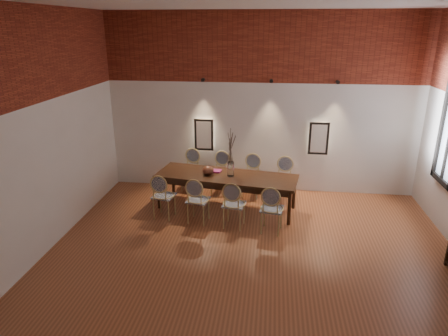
# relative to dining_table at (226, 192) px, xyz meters

# --- Properties ---
(floor) EXTENTS (7.00, 7.00, 0.02)m
(floor) POSITION_rel_dining_table_xyz_m (0.64, -2.31, -0.39)
(floor) COLOR #9B5531
(floor) RESTS_ON ground
(wall_back) EXTENTS (7.00, 0.10, 4.00)m
(wall_back) POSITION_rel_dining_table_xyz_m (0.64, 1.24, 1.62)
(wall_back) COLOR silver
(wall_back) RESTS_ON ground
(wall_front) EXTENTS (7.00, 0.10, 4.00)m
(wall_front) POSITION_rel_dining_table_xyz_m (0.64, -5.86, 1.62)
(wall_front) COLOR silver
(wall_front) RESTS_ON ground
(wall_left) EXTENTS (0.10, 7.00, 4.00)m
(wall_left) POSITION_rel_dining_table_xyz_m (-2.91, -2.31, 1.62)
(wall_left) COLOR silver
(wall_left) RESTS_ON ground
(brick_band_back) EXTENTS (7.00, 0.02, 1.50)m
(brick_band_back) POSITION_rel_dining_table_xyz_m (0.64, 1.17, 2.88)
(brick_band_back) COLOR maroon
(brick_band_back) RESTS_ON ground
(brick_band_front) EXTENTS (7.00, 0.02, 1.50)m
(brick_band_front) POSITION_rel_dining_table_xyz_m (0.64, -5.79, 2.88)
(brick_band_front) COLOR maroon
(brick_band_front) RESTS_ON ground
(brick_band_left) EXTENTS (0.02, 7.00, 1.50)m
(brick_band_left) POSITION_rel_dining_table_xyz_m (-2.84, -2.31, 2.88)
(brick_band_left) COLOR maroon
(brick_band_left) RESTS_ON ground
(niche_left) EXTENTS (0.36, 0.06, 0.66)m
(niche_left) POSITION_rel_dining_table_xyz_m (-0.66, 1.14, 0.93)
(niche_left) COLOR #FFEAC6
(niche_left) RESTS_ON wall_back
(niche_right) EXTENTS (0.36, 0.06, 0.66)m
(niche_right) POSITION_rel_dining_table_xyz_m (1.94, 1.14, 0.93)
(niche_right) COLOR #FFEAC6
(niche_right) RESTS_ON wall_back
(spot_fixture_left) EXTENTS (0.08, 0.10, 0.08)m
(spot_fixture_left) POSITION_rel_dining_table_xyz_m (-0.66, 1.11, 2.17)
(spot_fixture_left) COLOR black
(spot_fixture_left) RESTS_ON wall_back
(spot_fixture_mid) EXTENTS (0.08, 0.10, 0.08)m
(spot_fixture_mid) POSITION_rel_dining_table_xyz_m (0.84, 1.11, 2.17)
(spot_fixture_mid) COLOR black
(spot_fixture_mid) RESTS_ON wall_back
(spot_fixture_right) EXTENTS (0.08, 0.10, 0.08)m
(spot_fixture_right) POSITION_rel_dining_table_xyz_m (2.24, 1.11, 2.17)
(spot_fixture_right) COLOR black
(spot_fixture_right) RESTS_ON wall_back
(dining_table) EXTENTS (3.02, 1.38, 0.75)m
(dining_table) POSITION_rel_dining_table_xyz_m (0.00, 0.00, 0.00)
(dining_table) COLOR #331A0E
(dining_table) RESTS_ON floor
(chair_near_a) EXTENTS (0.50, 0.50, 0.94)m
(chair_near_a) POSITION_rel_dining_table_xyz_m (-1.19, -0.57, 0.09)
(chair_near_a) COLOR tan
(chair_near_a) RESTS_ON floor
(chair_near_b) EXTENTS (0.50, 0.50, 0.94)m
(chair_near_b) POSITION_rel_dining_table_xyz_m (-0.48, -0.68, 0.09)
(chair_near_b) COLOR tan
(chair_near_b) RESTS_ON floor
(chair_near_c) EXTENTS (0.50, 0.50, 0.94)m
(chair_near_c) POSITION_rel_dining_table_xyz_m (0.24, -0.79, 0.09)
(chair_near_c) COLOR tan
(chair_near_c) RESTS_ON floor
(chair_near_d) EXTENTS (0.50, 0.50, 0.94)m
(chair_near_d) POSITION_rel_dining_table_xyz_m (0.96, -0.91, 0.09)
(chair_near_d) COLOR tan
(chair_near_d) RESTS_ON floor
(chair_far_a) EXTENTS (0.50, 0.50, 0.94)m
(chair_far_a) POSITION_rel_dining_table_xyz_m (-0.96, 0.91, 0.09)
(chair_far_a) COLOR tan
(chair_far_a) RESTS_ON floor
(chair_far_b) EXTENTS (0.50, 0.50, 0.94)m
(chair_far_b) POSITION_rel_dining_table_xyz_m (-0.24, 0.79, 0.09)
(chair_far_b) COLOR tan
(chair_far_b) RESTS_ON floor
(chair_far_c) EXTENTS (0.50, 0.50, 0.94)m
(chair_far_c) POSITION_rel_dining_table_xyz_m (0.48, 0.68, 0.09)
(chair_far_c) COLOR tan
(chair_far_c) RESTS_ON floor
(chair_far_d) EXTENTS (0.50, 0.50, 0.94)m
(chair_far_d) POSITION_rel_dining_table_xyz_m (1.19, 0.57, 0.09)
(chair_far_d) COLOR tan
(chair_far_d) RESTS_ON floor
(vase) EXTENTS (0.14, 0.14, 0.30)m
(vase) POSITION_rel_dining_table_xyz_m (0.09, -0.01, 0.53)
(vase) COLOR silver
(vase) RESTS_ON dining_table
(dried_branches) EXTENTS (0.50, 0.50, 0.70)m
(dried_branches) POSITION_rel_dining_table_xyz_m (0.09, -0.01, 0.98)
(dried_branches) COLOR brown
(dried_branches) RESTS_ON vase
(bowl) EXTENTS (0.24, 0.24, 0.18)m
(bowl) POSITION_rel_dining_table_xyz_m (-0.38, 0.01, 0.46)
(bowl) COLOR brown
(bowl) RESTS_ON dining_table
(book) EXTENTS (0.28, 0.22, 0.03)m
(book) POSITION_rel_dining_table_xyz_m (-0.27, 0.19, 0.39)
(book) COLOR #9A2372
(book) RESTS_ON dining_table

